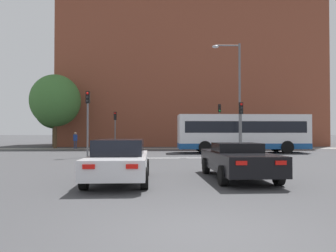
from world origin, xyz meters
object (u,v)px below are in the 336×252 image
object	(u,v)px
car_roadster_right	(238,160)
pedestrian_waiting	(226,138)
car_saloon_left	(119,160)
traffic_light_far_right	(220,119)
traffic_light_near_left	(88,113)
traffic_light_near_right	(241,120)
pedestrian_walking_east	(75,139)
street_lamp_junction	(235,88)
traffic_light_far_left	(115,124)
bus_crossing_lead	(242,132)

from	to	relation	value
car_roadster_right	pedestrian_waiting	distance (m)	21.84
car_saloon_left	traffic_light_far_right	xyz separation A→B (m)	(7.54, 21.42, 2.26)
car_saloon_left	traffic_light_near_left	world-z (taller)	traffic_light_near_left
car_roadster_right	traffic_light_near_left	world-z (taller)	traffic_light_near_left
car_saloon_left	traffic_light_near_right	world-z (taller)	traffic_light_near_right
pedestrian_walking_east	traffic_light_near_right	bearing A→B (deg)	-51.34
car_roadster_right	street_lamp_junction	bearing A→B (deg)	75.17
street_lamp_junction	traffic_light_near_right	bearing A→B (deg)	-94.44
traffic_light_near_left	pedestrian_waiting	world-z (taller)	traffic_light_near_left
traffic_light_near_right	traffic_light_far_left	bearing A→B (deg)	131.63
traffic_light_near_left	pedestrian_waiting	xyz separation A→B (m)	(11.66, 11.16, -1.85)
traffic_light_far_left	street_lamp_junction	world-z (taller)	street_lamp_junction
car_roadster_right	street_lamp_junction	distance (m)	13.80
traffic_light_near_left	car_roadster_right	bearing A→B (deg)	-53.94
traffic_light_far_right	street_lamp_junction	world-z (taller)	street_lamp_junction
car_roadster_right	traffic_light_far_right	xyz separation A→B (m)	(3.40, 20.87, 2.32)
traffic_light_far_right	pedestrian_waiting	xyz separation A→B (m)	(0.78, 0.56, -1.90)
car_roadster_right	pedestrian_walking_east	bearing A→B (deg)	115.69
traffic_light_far_right	bus_crossing_lead	bearing A→B (deg)	-83.69
car_roadster_right	bus_crossing_lead	size ratio (longest dim) A/B	0.47
pedestrian_waiting	pedestrian_walking_east	bearing A→B (deg)	100.71
traffic_light_far_right	pedestrian_walking_east	size ratio (longest dim) A/B	2.66
car_saloon_left	traffic_light_far_left	size ratio (longest dim) A/B	1.33
traffic_light_near_right	street_lamp_junction	bearing A→B (deg)	85.56
pedestrian_waiting	street_lamp_junction	bearing A→B (deg)	-176.28
car_saloon_left	traffic_light_far_left	world-z (taller)	traffic_light_far_left
traffic_light_far_left	pedestrian_waiting	world-z (taller)	traffic_light_far_left
car_saloon_left	traffic_light_far_right	world-z (taller)	traffic_light_far_right
car_roadster_right	street_lamp_junction	xyz separation A→B (m)	(3.03, 12.74, 4.35)
car_roadster_right	traffic_light_near_right	world-z (taller)	traffic_light_near_right
traffic_light_far_left	pedestrian_walking_east	world-z (taller)	traffic_light_far_left
pedestrian_waiting	traffic_light_near_left	bearing A→B (deg)	145.01
bus_crossing_lead	traffic_light_near_right	world-z (taller)	traffic_light_near_right
car_saloon_left	traffic_light_near_right	bearing A→B (deg)	56.56
traffic_light_far_left	traffic_light_near_left	bearing A→B (deg)	-91.94
bus_crossing_lead	street_lamp_junction	distance (m)	4.09
traffic_light_near_right	pedestrian_walking_east	size ratio (longest dim) A/B	2.20
traffic_light_near_right	traffic_light_far_right	bearing A→B (deg)	86.98
bus_crossing_lead	traffic_light_far_left	bearing A→B (deg)	-121.32
car_saloon_left	pedestrian_walking_east	distance (m)	23.20
traffic_light_near_left	traffic_light_far_right	world-z (taller)	traffic_light_far_right
traffic_light_far_left	pedestrian_waiting	bearing A→B (deg)	-0.90
traffic_light_near_left	car_saloon_left	bearing A→B (deg)	-72.84
car_roadster_right	traffic_light_far_left	distance (m)	22.82
car_roadster_right	traffic_light_far_left	world-z (taller)	traffic_light_far_left
street_lamp_junction	pedestrian_walking_east	world-z (taller)	street_lamp_junction
car_roadster_right	bus_crossing_lead	xyz separation A→B (m)	(4.07, 14.82, 0.98)
car_saloon_left	pedestrian_waiting	bearing A→B (deg)	68.31
traffic_light_near_left	traffic_light_far_left	xyz separation A→B (m)	(0.38, 11.33, -0.41)
bus_crossing_lead	street_lamp_junction	world-z (taller)	street_lamp_junction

